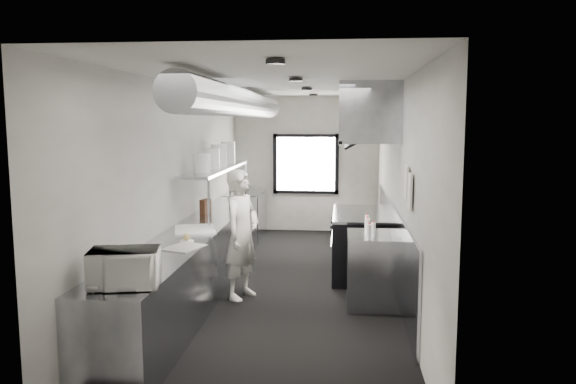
% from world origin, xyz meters
% --- Properties ---
extents(floor, '(3.00, 8.00, 0.01)m').
position_xyz_m(floor, '(0.00, 0.00, 0.00)').
color(floor, black).
rests_on(floor, ground).
extents(ceiling, '(3.00, 8.00, 0.01)m').
position_xyz_m(ceiling, '(0.00, 0.00, 2.80)').
color(ceiling, beige).
rests_on(ceiling, wall_back).
extents(wall_back, '(3.00, 0.02, 2.80)m').
position_xyz_m(wall_back, '(0.00, 4.00, 1.40)').
color(wall_back, beige).
rests_on(wall_back, floor).
extents(wall_front, '(3.00, 0.02, 2.80)m').
position_xyz_m(wall_front, '(0.00, -4.00, 1.40)').
color(wall_front, beige).
rests_on(wall_front, floor).
extents(wall_left, '(0.02, 8.00, 2.80)m').
position_xyz_m(wall_left, '(-1.50, 0.00, 1.40)').
color(wall_left, beige).
rests_on(wall_left, floor).
extents(wall_right, '(0.02, 8.00, 2.80)m').
position_xyz_m(wall_right, '(1.50, 0.00, 1.40)').
color(wall_right, beige).
rests_on(wall_right, floor).
extents(wall_cladding, '(0.03, 5.50, 1.10)m').
position_xyz_m(wall_cladding, '(1.48, 0.30, 0.55)').
color(wall_cladding, gray).
rests_on(wall_cladding, wall_right).
extents(hvac_duct, '(0.40, 6.40, 0.40)m').
position_xyz_m(hvac_duct, '(-0.70, 0.40, 2.55)').
color(hvac_duct, gray).
rests_on(hvac_duct, ceiling).
extents(service_window, '(1.36, 0.05, 1.25)m').
position_xyz_m(service_window, '(0.00, 3.96, 1.40)').
color(service_window, white).
rests_on(service_window, wall_back).
extents(exhaust_hood, '(0.81, 2.20, 0.88)m').
position_xyz_m(exhaust_hood, '(1.10, 0.70, 2.39)').
color(exhaust_hood, gray).
rests_on(exhaust_hood, ceiling).
extents(prep_counter, '(0.70, 6.00, 0.90)m').
position_xyz_m(prep_counter, '(-1.15, -0.50, 0.45)').
color(prep_counter, gray).
rests_on(prep_counter, floor).
extents(pass_shelf, '(0.45, 3.00, 0.68)m').
position_xyz_m(pass_shelf, '(-1.19, 1.00, 1.54)').
color(pass_shelf, gray).
rests_on(pass_shelf, prep_counter).
extents(range, '(0.88, 1.60, 0.94)m').
position_xyz_m(range, '(1.04, 0.70, 0.47)').
color(range, black).
rests_on(range, floor).
extents(bottle_station, '(0.65, 0.80, 0.90)m').
position_xyz_m(bottle_station, '(1.15, -0.70, 0.45)').
color(bottle_station, gray).
rests_on(bottle_station, floor).
extents(far_work_table, '(0.70, 1.20, 0.90)m').
position_xyz_m(far_work_table, '(-1.15, 3.20, 0.45)').
color(far_work_table, gray).
rests_on(far_work_table, floor).
extents(notice_sheet_a, '(0.02, 0.28, 0.38)m').
position_xyz_m(notice_sheet_a, '(1.47, -1.20, 1.60)').
color(notice_sheet_a, silver).
rests_on(notice_sheet_a, wall_right).
extents(notice_sheet_b, '(0.02, 0.28, 0.38)m').
position_xyz_m(notice_sheet_b, '(1.47, -1.55, 1.55)').
color(notice_sheet_b, silver).
rests_on(notice_sheet_b, wall_right).
extents(line_cook, '(0.61, 0.72, 1.68)m').
position_xyz_m(line_cook, '(-0.53, -0.57, 0.84)').
color(line_cook, silver).
rests_on(line_cook, floor).
extents(microwave, '(0.61, 0.51, 0.32)m').
position_xyz_m(microwave, '(-1.08, -3.11, 1.06)').
color(microwave, white).
rests_on(microwave, prep_counter).
extents(deli_tub_a, '(0.18, 0.18, 0.10)m').
position_xyz_m(deli_tub_a, '(-1.27, -2.35, 0.95)').
color(deli_tub_a, beige).
rests_on(deli_tub_a, prep_counter).
extents(deli_tub_b, '(0.18, 0.18, 0.11)m').
position_xyz_m(deli_tub_b, '(-1.32, -2.34, 0.95)').
color(deli_tub_b, beige).
rests_on(deli_tub_b, prep_counter).
extents(newspaper, '(0.47, 0.52, 0.01)m').
position_xyz_m(newspaper, '(-0.99, -1.65, 0.91)').
color(newspaper, silver).
rests_on(newspaper, prep_counter).
extents(small_plate, '(0.21, 0.21, 0.01)m').
position_xyz_m(small_plate, '(-1.04, -1.34, 0.91)').
color(small_plate, white).
rests_on(small_plate, prep_counter).
extents(pastry, '(0.09, 0.09, 0.09)m').
position_xyz_m(pastry, '(-1.04, -1.34, 0.96)').
color(pastry, tan).
rests_on(pastry, small_plate).
extents(cutting_board, '(0.67, 0.79, 0.02)m').
position_xyz_m(cutting_board, '(-1.12, -0.68, 0.91)').
color(cutting_board, white).
rests_on(cutting_board, prep_counter).
extents(knife_block, '(0.14, 0.22, 0.22)m').
position_xyz_m(knife_block, '(-1.30, 0.63, 1.01)').
color(knife_block, '#522D1D').
rests_on(knife_block, prep_counter).
extents(plate_stack_a, '(0.29, 0.29, 0.27)m').
position_xyz_m(plate_stack_a, '(-1.22, 0.17, 1.71)').
color(plate_stack_a, white).
rests_on(plate_stack_a, pass_shelf).
extents(plate_stack_b, '(0.29, 0.29, 0.31)m').
position_xyz_m(plate_stack_b, '(-1.22, 0.76, 1.72)').
color(plate_stack_b, white).
rests_on(plate_stack_b, pass_shelf).
extents(plate_stack_c, '(0.30, 0.30, 0.36)m').
position_xyz_m(plate_stack_c, '(-1.19, 1.12, 1.75)').
color(plate_stack_c, white).
rests_on(plate_stack_c, pass_shelf).
extents(plate_stack_d, '(0.28, 0.28, 0.37)m').
position_xyz_m(plate_stack_d, '(-1.19, 1.84, 1.75)').
color(plate_stack_d, white).
rests_on(plate_stack_d, pass_shelf).
extents(squeeze_bottle_a, '(0.08, 0.08, 0.18)m').
position_xyz_m(squeeze_bottle_a, '(1.07, -1.01, 0.99)').
color(squeeze_bottle_a, white).
rests_on(squeeze_bottle_a, bottle_station).
extents(squeeze_bottle_b, '(0.07, 0.07, 0.17)m').
position_xyz_m(squeeze_bottle_b, '(1.13, -0.87, 0.99)').
color(squeeze_bottle_b, white).
rests_on(squeeze_bottle_b, bottle_station).
extents(squeeze_bottle_c, '(0.07, 0.07, 0.20)m').
position_xyz_m(squeeze_bottle_c, '(1.07, -0.71, 1.00)').
color(squeeze_bottle_c, white).
rests_on(squeeze_bottle_c, bottle_station).
extents(squeeze_bottle_d, '(0.07, 0.07, 0.17)m').
position_xyz_m(squeeze_bottle_d, '(1.07, -0.55, 0.98)').
color(squeeze_bottle_d, white).
rests_on(squeeze_bottle_d, bottle_station).
extents(squeeze_bottle_e, '(0.06, 0.06, 0.18)m').
position_xyz_m(squeeze_bottle_e, '(1.08, -0.37, 0.99)').
color(squeeze_bottle_e, white).
rests_on(squeeze_bottle_e, bottle_station).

